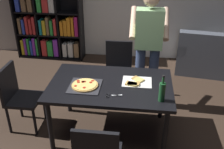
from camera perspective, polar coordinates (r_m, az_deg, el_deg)
name	(u,v)px	position (r m, az deg, el deg)	size (l,w,h in m)	color
ground_plane	(111,131)	(3.70, -0.29, -12.12)	(12.00, 12.00, 0.00)	#38281E
dining_table	(111,89)	(3.30, -0.31, -3.14)	(1.51, 0.98, 0.75)	black
chair_far_side	(118,66)	(4.23, 1.34, 1.77)	(0.42, 0.42, 0.90)	black
chair_left_end	(17,94)	(3.73, -19.65, -3.91)	(0.42, 0.42, 0.90)	black
couch	(223,58)	(5.44, 22.72, 3.29)	(1.80, 1.08, 0.85)	#4C515B
bookshelf	(47,17)	(5.74, -13.80, 11.85)	(1.40, 0.35, 1.95)	black
person_serving_pizza	(148,44)	(3.82, 7.81, 6.50)	(0.55, 0.54, 1.75)	#38476B
pepperoni_pizza_on_tray	(85,85)	(3.21, -5.85, -2.34)	(0.38, 0.38, 0.04)	#2D2D33
pizza_slices_on_towel	(136,82)	(3.29, 5.11, -1.63)	(0.36, 0.28, 0.03)	white
wine_bottle	(162,91)	(2.93, 10.70, -3.59)	(0.07, 0.07, 0.32)	#194723
kitchen_scissors	(111,96)	(3.02, -0.27, -4.55)	(0.20, 0.09, 0.01)	silver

